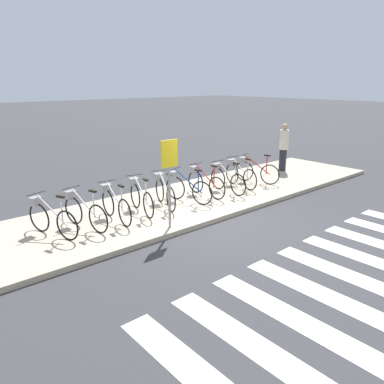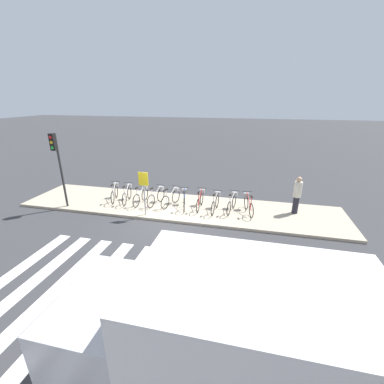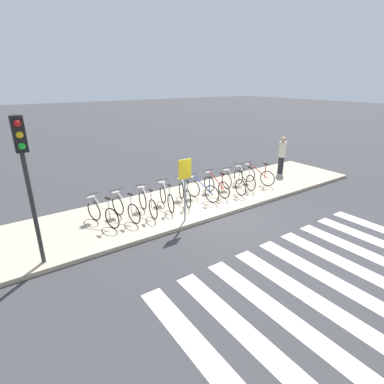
# 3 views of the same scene
# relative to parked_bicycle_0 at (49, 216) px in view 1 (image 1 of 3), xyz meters

# --- Properties ---
(ground_plane) EXTENTS (120.00, 120.00, 0.00)m
(ground_plane) POSITION_rel_parked_bicycle_0_xyz_m (3.40, -1.62, -0.55)
(ground_plane) COLOR #38383A
(sidewalk) EXTENTS (15.53, 3.23, 0.12)m
(sidewalk) POSITION_rel_parked_bicycle_0_xyz_m (3.40, -0.00, -0.49)
(sidewalk) COLOR #B7A88E
(sidewalk) RESTS_ON ground_plane
(parked_bicycle_0) EXTENTS (0.61, 1.50, 0.96)m
(parked_bicycle_0) POSITION_rel_parked_bicycle_0_xyz_m (0.00, 0.00, 0.00)
(parked_bicycle_0) COLOR black
(parked_bicycle_0) RESTS_ON sidewalk
(parked_bicycle_1) EXTENTS (0.47, 1.54, 0.96)m
(parked_bicycle_1) POSITION_rel_parked_bicycle_0_xyz_m (0.73, -0.05, 0.00)
(parked_bicycle_1) COLOR black
(parked_bicycle_1) RESTS_ON sidewalk
(parked_bicycle_2) EXTENTS (0.46, 1.56, 0.96)m
(parked_bicycle_2) POSITION_rel_parked_bicycle_0_xyz_m (1.52, -0.08, 0.00)
(parked_bicycle_2) COLOR black
(parked_bicycle_2) RESTS_ON sidewalk
(parked_bicycle_3) EXTENTS (0.51, 1.53, 0.96)m
(parked_bicycle_3) POSITION_rel_parked_bicycle_0_xyz_m (2.31, 0.00, 0.00)
(parked_bicycle_3) COLOR black
(parked_bicycle_3) RESTS_ON sidewalk
(parked_bicycle_4) EXTENTS (0.62, 1.50, 0.96)m
(parked_bicycle_4) POSITION_rel_parked_bicycle_0_xyz_m (3.07, 0.01, 0.00)
(parked_bicycle_4) COLOR black
(parked_bicycle_4) RESTS_ON sidewalk
(parked_bicycle_5) EXTENTS (0.54, 1.53, 0.96)m
(parked_bicycle_5) POSITION_rel_parked_bicycle_0_xyz_m (3.73, -0.09, 0.00)
(parked_bicycle_5) COLOR black
(parked_bicycle_5) RESTS_ON sidewalk
(parked_bicycle_6) EXTENTS (0.46, 1.56, 0.96)m
(parked_bicycle_6) POSITION_rel_parked_bicycle_0_xyz_m (4.50, 0.00, 0.00)
(parked_bicycle_6) COLOR black
(parked_bicycle_6) RESTS_ON sidewalk
(parked_bicycle_7) EXTENTS (0.46, 1.56, 0.96)m
(parked_bicycle_7) POSITION_rel_parked_bicycle_0_xyz_m (5.26, -0.14, 0.00)
(parked_bicycle_7) COLOR black
(parked_bicycle_7) RESTS_ON sidewalk
(parked_bicycle_8) EXTENTS (0.47, 1.54, 0.96)m
(parked_bicycle_8) POSITION_rel_parked_bicycle_0_xyz_m (6.02, 0.01, 0.00)
(parked_bicycle_8) COLOR black
(parked_bicycle_8) RESTS_ON sidewalk
(parked_bicycle_9) EXTENTS (0.58, 1.51, 0.96)m
(parked_bicycle_9) POSITION_rel_parked_bicycle_0_xyz_m (6.75, 0.01, 0.00)
(parked_bicycle_9) COLOR black
(parked_bicycle_9) RESTS_ON sidewalk
(pedestrian) EXTENTS (0.34, 0.34, 1.74)m
(pedestrian) POSITION_rel_parked_bicycle_0_xyz_m (8.86, 0.41, 0.49)
(pedestrian) COLOR #23232D
(pedestrian) RESTS_ON sidewalk
(sign_post) EXTENTS (0.44, 0.07, 2.00)m
(sign_post) POSITION_rel_parked_bicycle_0_xyz_m (2.24, -1.33, 0.94)
(sign_post) COLOR #99999E
(sign_post) RESTS_ON sidewalk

